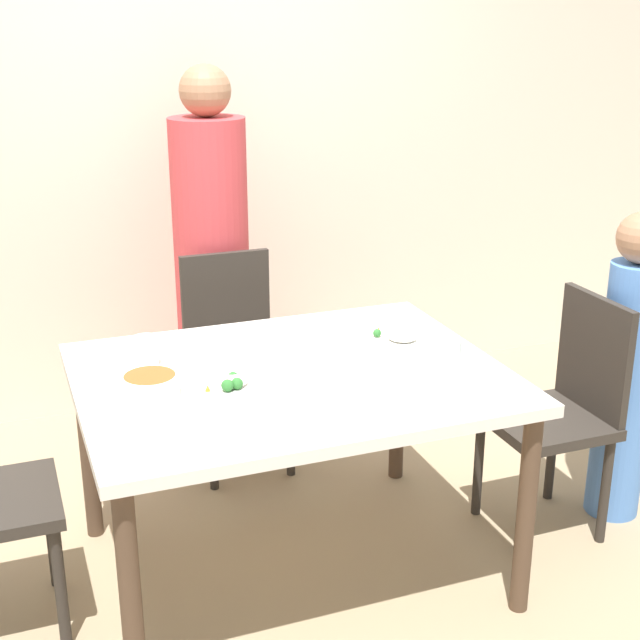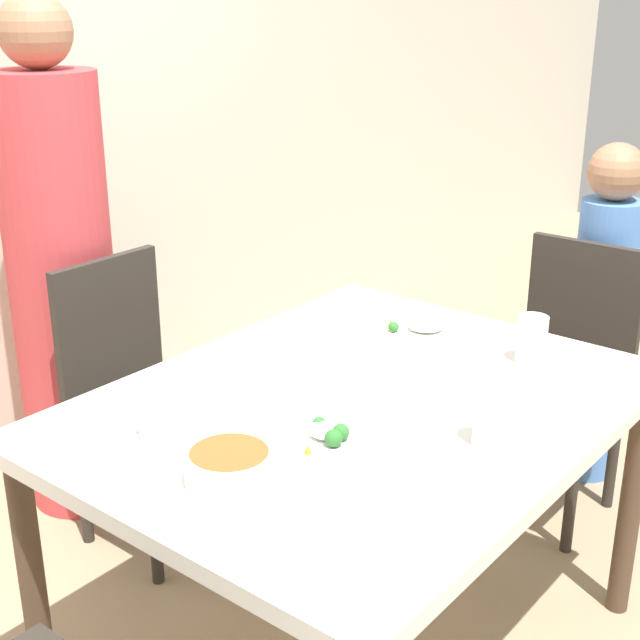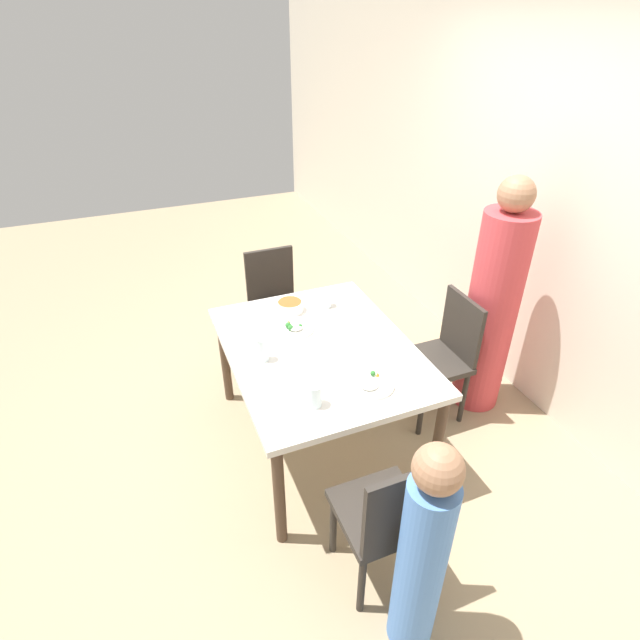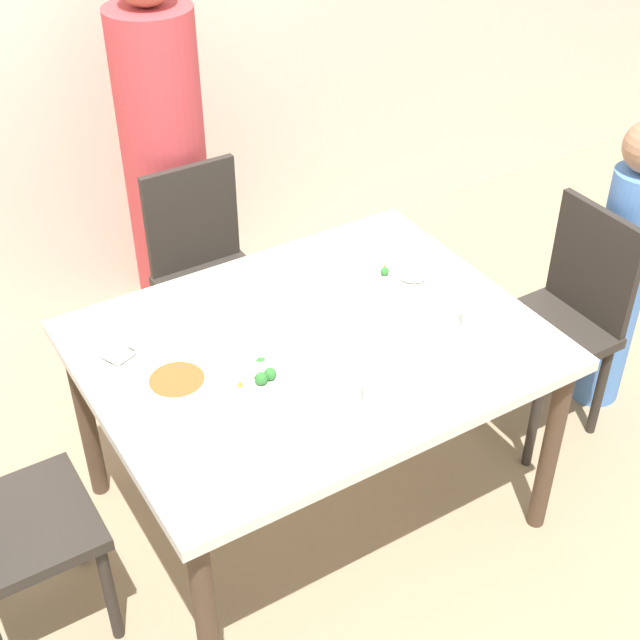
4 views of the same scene
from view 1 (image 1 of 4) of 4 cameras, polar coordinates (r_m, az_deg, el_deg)
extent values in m
plane|color=#998466|center=(3.24, -1.75, -15.56)|extent=(10.00, 10.00, 0.00)
cube|color=beige|center=(4.24, -9.19, 12.24)|extent=(10.00, 0.06, 2.70)
cube|color=silver|center=(2.89, -1.89, -3.73)|extent=(1.36, 1.06, 0.04)
cylinder|color=#4C3828|center=(2.55, -12.01, -17.20)|extent=(0.06, 0.06, 0.70)
cylinder|color=#4C3828|center=(2.94, 13.05, -12.01)|extent=(0.06, 0.06, 0.70)
cylinder|color=#4C3828|center=(3.35, -14.63, -7.99)|extent=(0.06, 0.06, 0.70)
cylinder|color=#4C3828|center=(3.65, 5.00, -5.05)|extent=(0.06, 0.06, 0.70)
cube|color=#2D2823|center=(3.72, -5.18, -3.15)|extent=(0.40, 0.40, 0.04)
cube|color=#2D2823|center=(3.80, -6.04, 1.15)|extent=(0.38, 0.03, 0.43)
cylinder|color=#2D2823|center=(3.63, -6.88, -7.77)|extent=(0.04, 0.04, 0.42)
cylinder|color=#2D2823|center=(3.71, -1.90, -7.00)|extent=(0.04, 0.04, 0.42)
cylinder|color=#2D2823|center=(3.92, -8.07, -5.69)|extent=(0.04, 0.04, 0.42)
cylinder|color=#2D2823|center=(4.00, -3.44, -5.03)|extent=(0.04, 0.04, 0.42)
cube|color=#2D2823|center=(3.35, 14.22, -6.31)|extent=(0.40, 0.40, 0.04)
cube|color=#2D2823|center=(3.36, 17.15, -2.10)|extent=(0.03, 0.38, 0.43)
cylinder|color=#2D2823|center=(3.49, 10.11, -9.11)|extent=(0.04, 0.04, 0.42)
cylinder|color=#2D2823|center=(3.25, 13.10, -11.62)|extent=(0.04, 0.04, 0.42)
cylinder|color=#2D2823|center=(3.66, 14.62, -8.09)|extent=(0.04, 0.04, 0.42)
cylinder|color=#2D2823|center=(3.43, 17.78, -10.35)|extent=(0.04, 0.04, 0.42)
cylinder|color=#2D2823|center=(2.90, -16.28, -16.10)|extent=(0.04, 0.04, 0.42)
cylinder|color=#2D2823|center=(3.18, -16.84, -12.77)|extent=(0.04, 0.04, 0.42)
cylinder|color=#C63D42|center=(4.00, -6.87, 2.56)|extent=(0.33, 0.33, 1.42)
sphere|color=#9E7051|center=(3.84, -7.37, 14.36)|extent=(0.22, 0.22, 0.22)
cylinder|color=#5184D1|center=(3.52, 18.89, -4.42)|extent=(0.20, 0.20, 1.00)
cylinder|color=white|center=(2.74, -10.82, -4.16)|extent=(0.18, 0.18, 0.07)
cylinder|color=#BC5123|center=(2.73, -10.86, -3.55)|extent=(0.16, 0.16, 0.01)
cylinder|color=white|center=(3.13, 4.79, -1.35)|extent=(0.25, 0.25, 0.02)
ellipsoid|color=white|center=(3.12, 5.31, -1.08)|extent=(0.10, 0.10, 0.02)
cone|color=orange|center=(3.16, 3.77, -0.68)|extent=(0.02, 0.02, 0.03)
sphere|color=#2D702D|center=(3.14, 3.67, -0.84)|extent=(0.03, 0.03, 0.03)
cylinder|color=white|center=(2.75, -5.99, -4.41)|extent=(0.24, 0.24, 0.02)
ellipsoid|color=white|center=(2.75, -5.53, -3.89)|extent=(0.09, 0.09, 0.03)
cone|color=orange|center=(2.72, -7.20, -4.34)|extent=(0.02, 0.02, 0.02)
sphere|color=#2D702D|center=(2.72, -5.33, -4.07)|extent=(0.04, 0.04, 0.04)
sphere|color=#2D702D|center=(2.71, -5.94, -4.19)|extent=(0.04, 0.04, 0.04)
sphere|color=#2D702D|center=(2.77, -5.59, -3.64)|extent=(0.03, 0.03, 0.03)
cylinder|color=white|center=(2.95, -13.26, -3.00)|extent=(0.12, 0.12, 0.04)
cylinder|color=white|center=(2.94, -13.29, -2.71)|extent=(0.11, 0.11, 0.01)
cylinder|color=silver|center=(2.85, 8.23, -2.46)|extent=(0.08, 0.08, 0.13)
cylinder|color=silver|center=(2.56, 0.49, -4.67)|extent=(0.07, 0.07, 0.14)
cylinder|color=silver|center=(2.96, -11.09, -2.01)|extent=(0.08, 0.08, 0.10)
cube|color=white|center=(3.03, -3.45, -2.19)|extent=(0.14, 0.14, 0.01)
cube|color=silver|center=(2.73, -0.04, -4.67)|extent=(0.18, 0.04, 0.01)
camera|label=2|loc=(1.57, -46.32, 6.20)|focal=50.00mm
camera|label=3|loc=(3.54, 45.52, 23.78)|focal=28.00mm
camera|label=4|loc=(0.92, -54.97, 50.89)|focal=50.00mm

